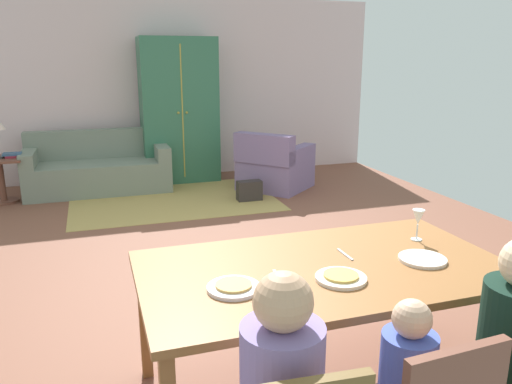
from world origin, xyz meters
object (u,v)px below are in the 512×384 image
object	(u,v)px
dining_table	(324,277)
book_upper	(12,154)
plate_near_child	(341,278)
book_lower	(15,156)
plate_near_woman	(422,259)
couch	(98,169)
armchair	(274,167)
handbag	(249,191)
person_woman	(505,366)
wine_glass	(418,218)
armoire	(179,111)
side_table	(1,174)
plate_near_man	(234,288)

from	to	relation	value
dining_table	book_upper	world-z (taller)	dining_table
plate_near_child	dining_table	bearing A→B (deg)	90.00
book_lower	book_upper	bearing A→B (deg)	157.58
plate_near_woman	couch	size ratio (longest dim) A/B	0.13
armchair	handbag	world-z (taller)	armchair
person_woman	book_lower	bearing A→B (deg)	115.13
wine_glass	armoire	size ratio (longest dim) A/B	0.09
armoire	book_lower	bearing A→B (deg)	-166.42
side_table	plate_near_child	bearing A→B (deg)	-65.66
person_woman	side_table	xyz separation A→B (m)	(-2.76, 5.48, -0.14)
plate_near_woman	wine_glass	world-z (taller)	wine_glass
person_woman	book_upper	bearing A→B (deg)	115.37
wine_glass	book_upper	world-z (taller)	wine_glass
plate_near_child	wine_glass	xyz separation A→B (m)	(0.68, 0.36, 0.12)
plate_near_man	couch	world-z (taller)	couch
plate_near_woman	handbag	world-z (taller)	plate_near_woman
armoire	book_lower	distance (m)	2.31
armchair	couch	bearing A→B (deg)	163.58
book_upper	armchair	bearing A→B (deg)	-7.39
plate_near_man	person_woman	bearing A→B (deg)	-29.47
armchair	armoire	xyz separation A→B (m)	(-1.15, 0.96, 0.73)
plate_near_child	plate_near_woman	distance (m)	0.53
plate_near_man	armchair	bearing A→B (deg)	67.60
plate_near_woman	couch	xyz separation A→B (m)	(-1.56, 5.13, -0.47)
couch	plate_near_man	bearing A→B (deg)	-84.22
plate_near_man	plate_near_child	xyz separation A→B (m)	(0.52, -0.06, 0.00)
armoire	side_table	size ratio (longest dim) A/B	3.62
dining_table	book_lower	distance (m)	5.18
armchair	handbag	distance (m)	0.71
book_upper	book_lower	bearing A→B (deg)	-22.42
person_woman	book_lower	xyz separation A→B (m)	(-2.56, 5.47, 0.08)
couch	armoire	xyz separation A→B (m)	(1.21, 0.26, 0.75)
armoire	handbag	bearing A→B (deg)	-65.80
wine_glass	armchair	world-z (taller)	wine_glass
armoire	couch	bearing A→B (deg)	-167.69
armoire	armchair	bearing A→B (deg)	-39.82
plate_near_child	book_upper	size ratio (longest dim) A/B	1.14
plate_near_woman	book_lower	xyz separation A→B (m)	(-2.56, 4.86, -0.18)
plate_near_man	book_lower	size ratio (longest dim) A/B	1.14
couch	dining_table	bearing A→B (deg)	-78.28
plate_near_child	couch	xyz separation A→B (m)	(-1.04, 5.21, -0.47)
wine_glass	book_upper	size ratio (longest dim) A/B	0.85
dining_table	plate_near_child	world-z (taller)	plate_near_child
armoire	person_woman	bearing A→B (deg)	-86.58
plate_near_child	wine_glass	world-z (taller)	wine_glass
plate_near_man	book_lower	bearing A→B (deg)	107.31
armchair	book_lower	world-z (taller)	armchair
couch	book_lower	world-z (taller)	couch
dining_table	handbag	distance (m)	3.99
wine_glass	armchair	size ratio (longest dim) A/B	0.15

